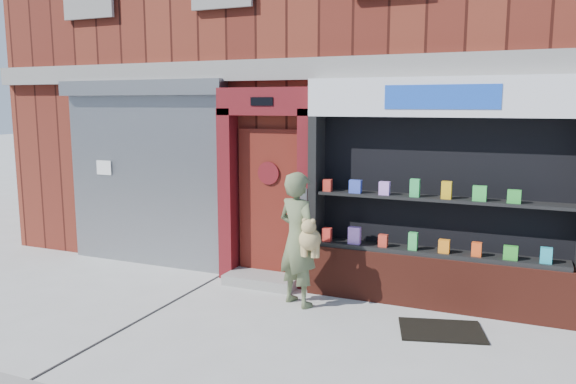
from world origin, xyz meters
The scene contains 7 objects.
ground centered at (0.00, 0.00, 0.00)m, with size 80.00×80.00×0.00m, color #9E9E99.
building centered at (0.00, 5.99, 4.00)m, with size 12.00×8.16×8.00m.
shutter_bay centered at (-3.00, 1.93, 1.72)m, with size 3.10×0.30×3.04m.
red_door_bay centered at (-0.75, 1.86, 1.46)m, with size 1.52×0.58×2.90m.
pharmacy_bay centered at (1.75, 1.81, 1.37)m, with size 3.50×0.41×3.00m.
woman centered at (0.06, 1.14, 0.90)m, with size 0.77×0.66×1.79m.
doormat centered at (1.96, 0.96, 0.01)m, with size 0.96×0.68×0.02m, color black.
Camera 1 is at (2.78, -5.54, 2.66)m, focal length 35.00 mm.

